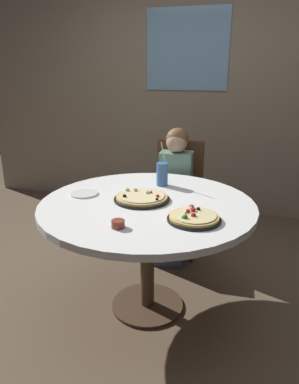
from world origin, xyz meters
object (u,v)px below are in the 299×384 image
at_px(chair_wooden, 178,190).
at_px(pizza_veggie, 142,197).
at_px(diner_child, 174,203).
at_px(soda_cup, 162,174).
at_px(sauce_bowl, 118,224).
at_px(plate_small, 84,194).
at_px(dining_table, 147,215).
at_px(pizza_cheese, 194,217).

height_order(chair_wooden, pizza_veggie, chair_wooden).
relative_size(chair_wooden, diner_child, 0.88).
xyz_separation_m(pizza_veggie, soda_cup, (0.05, 0.33, 0.06)).
relative_size(soda_cup, sauce_bowl, 4.38).
height_order(chair_wooden, diner_child, diner_child).
distance_m(diner_child, plate_small, 0.88).
xyz_separation_m(diner_child, soda_cup, (-0.00, -0.38, 0.35)).
distance_m(pizza_veggie, soda_cup, 0.34).
distance_m(dining_table, soda_cup, 0.39).
bearing_deg(sauce_bowl, pizza_cheese, 29.79).
xyz_separation_m(dining_table, diner_child, (0.00, 0.74, -0.18)).
bearing_deg(dining_table, chair_wooden, 90.23).
bearing_deg(chair_wooden, diner_child, -87.90).
bearing_deg(dining_table, soda_cup, 89.75).
bearing_deg(pizza_cheese, sauce_bowl, -150.21).
distance_m(diner_child, sauce_bowl, 1.17).
relative_size(chair_wooden, soda_cup, 3.10).
distance_m(chair_wooden, soda_cup, 0.64).
distance_m(pizza_veggie, sauce_bowl, 0.43).
height_order(pizza_veggie, plate_small, pizza_veggie).
xyz_separation_m(dining_table, pizza_cheese, (0.32, -0.19, 0.10)).
bearing_deg(chair_wooden, sauce_bowl, -91.35).
distance_m(chair_wooden, pizza_cheese, 1.18).
bearing_deg(sauce_bowl, chair_wooden, 88.65).
relative_size(chair_wooden, plate_small, 5.28).
xyz_separation_m(soda_cup, plate_small, (-0.44, -0.33, -0.08)).
xyz_separation_m(soda_cup, sauce_bowl, (-0.04, -0.76, -0.06)).
xyz_separation_m(chair_wooden, sauce_bowl, (-0.03, -1.32, 0.24)).
distance_m(chair_wooden, plate_small, 1.02).
bearing_deg(diner_child, plate_small, -121.67).
bearing_deg(pizza_veggie, sauce_bowl, -88.72).
bearing_deg(dining_table, plate_small, 176.98).
bearing_deg(pizza_cheese, plate_small, 164.05).
bearing_deg(soda_cup, pizza_veggie, -97.92).
bearing_deg(chair_wooden, pizza_cheese, -73.66).
bearing_deg(pizza_veggie, soda_cup, 82.08).
height_order(pizza_veggie, soda_cup, soda_cup).
height_order(soda_cup, plate_small, soda_cup).
bearing_deg(pizza_veggie, diner_child, 86.18).
bearing_deg(plate_small, pizza_cheese, -15.95).
height_order(soda_cup, sauce_bowl, soda_cup).
bearing_deg(plate_small, diner_child, 58.33).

